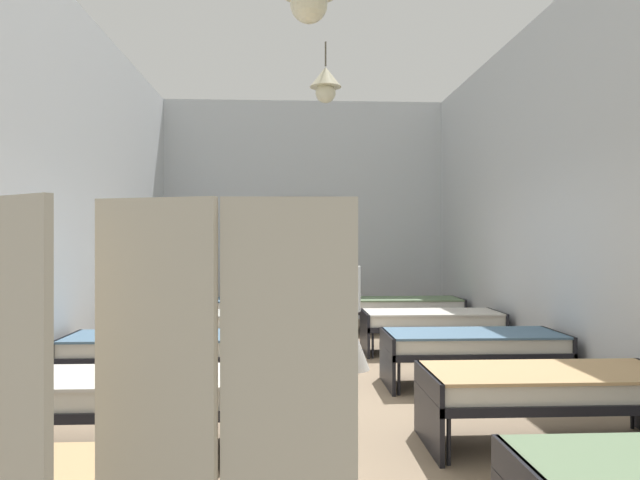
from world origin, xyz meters
name	(u,v)px	position (x,y,z in m)	size (l,w,h in m)	color
ground_plane	(317,392)	(0.00, 0.00, -0.05)	(6.05, 11.40, 0.10)	#8C755B
room_shell	(313,194)	(0.00, 1.20, 2.15)	(5.85, 11.00, 4.30)	silver
bed_left_row_1	(102,394)	(-1.68, -1.88, 0.44)	(1.90, 0.84, 0.57)	black
bed_right_row_1	(549,388)	(1.68, -1.88, 0.44)	(1.90, 0.84, 0.57)	black
bed_left_row_2	(158,348)	(-1.68, 0.00, 0.44)	(1.90, 0.84, 0.57)	black
bed_right_row_2	(473,345)	(1.68, 0.00, 0.44)	(1.90, 0.84, 0.57)	black
bed_left_row_3	(188,323)	(-1.68, 1.88, 0.44)	(1.90, 0.84, 0.57)	black
bed_right_row_3	(431,321)	(1.68, 1.88, 0.44)	(1.90, 0.84, 0.57)	black
bed_left_row_4	(207,307)	(-1.68, 3.76, 0.44)	(1.90, 0.84, 0.57)	black
bed_right_row_4	(405,306)	(1.68, 3.76, 0.44)	(1.90, 0.84, 0.57)	black
nurse_near_aisle	(348,326)	(0.42, 0.87, 0.53)	(0.52, 0.52, 1.49)	white
nurse_mid_aisle	(311,401)	(-0.16, -2.49, 0.53)	(0.52, 0.52, 1.49)	white
privacy_screen	(152,474)	(-0.73, -4.49, 0.85)	(1.23, 0.28, 1.70)	#BCB29E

